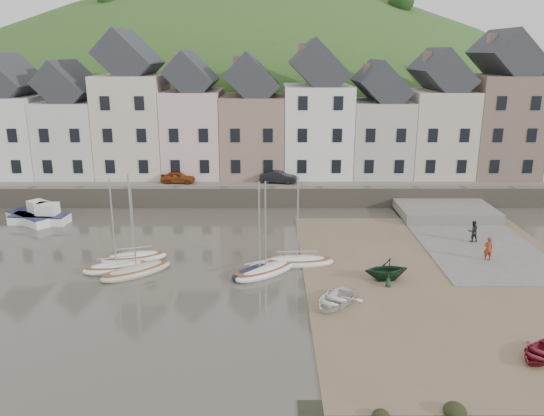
{
  "coord_description": "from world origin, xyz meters",
  "views": [
    {
      "loc": [
        -0.07,
        -31.03,
        13.71
      ],
      "look_at": [
        0.0,
        6.0,
        3.0
      ],
      "focal_mm": 35.8,
      "sensor_mm": 36.0,
      "label": 1
    }
  ],
  "objects_px": {
    "sailboat_0": "(134,257)",
    "rowboat_white": "(335,299)",
    "person_dark": "(473,231)",
    "person_red": "(488,249)",
    "rowboat_red": "(540,353)",
    "car_right": "(278,177)",
    "car_left": "(178,177)",
    "rowboat_green": "(386,269)"
  },
  "relations": [
    {
      "from": "rowboat_red",
      "to": "car_right",
      "type": "height_order",
      "value": "car_right"
    },
    {
      "from": "rowboat_white",
      "to": "rowboat_green",
      "type": "height_order",
      "value": "rowboat_green"
    },
    {
      "from": "rowboat_red",
      "to": "person_red",
      "type": "bearing_deg",
      "value": 126.2
    },
    {
      "from": "rowboat_red",
      "to": "person_dark",
      "type": "xyz_separation_m",
      "value": [
        2.55,
        15.87,
        0.58
      ]
    },
    {
      "from": "rowboat_white",
      "to": "rowboat_green",
      "type": "distance_m",
      "value": 4.99
    },
    {
      "from": "sailboat_0",
      "to": "rowboat_white",
      "type": "bearing_deg",
      "value": -27.86
    },
    {
      "from": "sailboat_0",
      "to": "car_right",
      "type": "bearing_deg",
      "value": 58.06
    },
    {
      "from": "rowboat_white",
      "to": "rowboat_red",
      "type": "bearing_deg",
      "value": 4.54
    },
    {
      "from": "rowboat_white",
      "to": "rowboat_red",
      "type": "distance_m",
      "value": 10.4
    },
    {
      "from": "sailboat_0",
      "to": "rowboat_red",
      "type": "xyz_separation_m",
      "value": [
        21.72,
        -12.32,
        0.08
      ]
    },
    {
      "from": "person_red",
      "to": "car_left",
      "type": "relative_size",
      "value": 0.49
    },
    {
      "from": "person_dark",
      "to": "car_left",
      "type": "height_order",
      "value": "car_left"
    },
    {
      "from": "sailboat_0",
      "to": "person_red",
      "type": "xyz_separation_m",
      "value": [
        23.98,
        -0.13,
        0.66
      ]
    },
    {
      "from": "rowboat_white",
      "to": "rowboat_red",
      "type": "relative_size",
      "value": 1.23
    },
    {
      "from": "person_red",
      "to": "rowboat_white",
      "type": "bearing_deg",
      "value": 33.48
    },
    {
      "from": "rowboat_green",
      "to": "person_dark",
      "type": "distance_m",
      "value": 10.43
    },
    {
      "from": "rowboat_white",
      "to": "rowboat_green",
      "type": "relative_size",
      "value": 1.23
    },
    {
      "from": "rowboat_red",
      "to": "person_red",
      "type": "xyz_separation_m",
      "value": [
        2.26,
        12.19,
        0.58
      ]
    },
    {
      "from": "sailboat_0",
      "to": "rowboat_red",
      "type": "height_order",
      "value": "sailboat_0"
    },
    {
      "from": "rowboat_green",
      "to": "person_dark",
      "type": "xyz_separation_m",
      "value": [
        7.82,
        6.89,
        0.15
      ]
    },
    {
      "from": "car_left",
      "to": "car_right",
      "type": "bearing_deg",
      "value": -83.55
    },
    {
      "from": "sailboat_0",
      "to": "rowboat_green",
      "type": "relative_size",
      "value": 2.32
    },
    {
      "from": "sailboat_0",
      "to": "car_left",
      "type": "bearing_deg",
      "value": 88.49
    },
    {
      "from": "person_red",
      "to": "car_right",
      "type": "height_order",
      "value": "car_right"
    },
    {
      "from": "sailboat_0",
      "to": "person_dark",
      "type": "bearing_deg",
      "value": 8.33
    },
    {
      "from": "person_dark",
      "to": "person_red",
      "type": "bearing_deg",
      "value": 76.1
    },
    {
      "from": "rowboat_red",
      "to": "car_left",
      "type": "distance_m",
      "value": 35.55
    },
    {
      "from": "person_red",
      "to": "car_left",
      "type": "distance_m",
      "value": 28.63
    },
    {
      "from": "rowboat_red",
      "to": "car_right",
      "type": "xyz_separation_m",
      "value": [
        -11.69,
        28.41,
        1.84
      ]
    },
    {
      "from": "car_right",
      "to": "person_dark",
      "type": "bearing_deg",
      "value": -121.59
    },
    {
      "from": "car_right",
      "to": "rowboat_red",
      "type": "bearing_deg",
      "value": -147.86
    },
    {
      "from": "sailboat_0",
      "to": "rowboat_green",
      "type": "height_order",
      "value": "sailboat_0"
    },
    {
      "from": "sailboat_0",
      "to": "rowboat_red",
      "type": "relative_size",
      "value": 2.31
    },
    {
      "from": "rowboat_white",
      "to": "car_left",
      "type": "distance_m",
      "value": 26.14
    },
    {
      "from": "rowboat_red",
      "to": "rowboat_white",
      "type": "bearing_deg",
      "value": -165.22
    },
    {
      "from": "sailboat_0",
      "to": "car_left",
      "type": "relative_size",
      "value": 1.94
    },
    {
      "from": "sailboat_0",
      "to": "person_red",
      "type": "height_order",
      "value": "sailboat_0"
    },
    {
      "from": "person_dark",
      "to": "car_left",
      "type": "relative_size",
      "value": 0.49
    },
    {
      "from": "rowboat_red",
      "to": "person_dark",
      "type": "height_order",
      "value": "person_dark"
    },
    {
      "from": "person_red",
      "to": "rowboat_green",
      "type": "bearing_deg",
      "value": 25.49
    },
    {
      "from": "rowboat_red",
      "to": "car_left",
      "type": "relative_size",
      "value": 0.84
    },
    {
      "from": "rowboat_white",
      "to": "car_left",
      "type": "bearing_deg",
      "value": 155.03
    }
  ]
}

